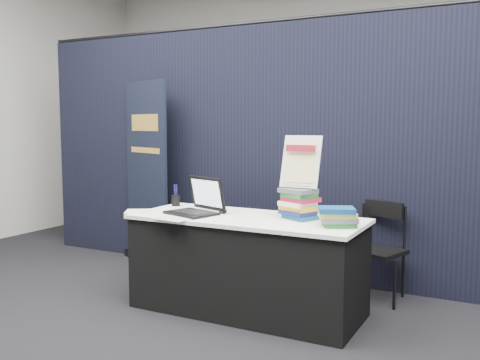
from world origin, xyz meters
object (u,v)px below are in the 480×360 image
object	(u,v)px
laptop	(195,205)
book_stack_tall	(299,204)
pullup_banner	(146,183)
stacking_chair	(379,246)
info_sign	(301,162)
book_stack_short	(338,217)
display_table	(247,264)

from	to	relation	value
laptop	book_stack_tall	size ratio (longest dim) A/B	1.53
pullup_banner	stacking_chair	size ratio (longest dim) A/B	2.34
stacking_chair	laptop	bearing A→B (deg)	-127.55
info_sign	pullup_banner	xyz separation A→B (m)	(-2.01, 0.72, -0.33)
book_stack_short	pullup_banner	bearing A→B (deg)	158.90
display_table	stacking_chair	distance (m)	1.15
stacking_chair	info_sign	bearing A→B (deg)	-105.71
pullup_banner	stacking_chair	bearing A→B (deg)	20.56
laptop	book_stack_short	xyz separation A→B (m)	(1.18, 0.00, 0.00)
book_stack_short	stacking_chair	size ratio (longest dim) A/B	0.36
display_table	book_stack_tall	world-z (taller)	book_stack_tall
display_table	laptop	world-z (taller)	laptop
pullup_banner	stacking_chair	world-z (taller)	pullup_banner
display_table	info_sign	bearing A→B (deg)	17.78
display_table	info_sign	xyz separation A→B (m)	(0.39, 0.12, 0.80)
display_table	book_stack_tall	size ratio (longest dim) A/B	6.08
laptop	book_stack_tall	bearing A→B (deg)	29.67
display_table	info_sign	world-z (taller)	info_sign
book_stack_tall	pullup_banner	world-z (taller)	pullup_banner
display_table	info_sign	distance (m)	0.90
laptop	stacking_chair	bearing A→B (deg)	52.24
book_stack_tall	book_stack_short	size ratio (longest dim) A/B	1.01
pullup_banner	laptop	bearing A→B (deg)	-15.58
info_sign	pullup_banner	distance (m)	2.16
display_table	book_stack_tall	distance (m)	0.63
display_table	stacking_chair	bearing A→B (deg)	42.89
book_stack_short	info_sign	distance (m)	0.54
book_stack_tall	stacking_chair	bearing A→B (deg)	56.67
info_sign	book_stack_tall	bearing A→B (deg)	-88.37
book_stack_short	info_sign	xyz separation A→B (m)	(-0.36, 0.19, 0.36)
pullup_banner	info_sign	bearing A→B (deg)	2.30
book_stack_tall	stacking_chair	size ratio (longest dim) A/B	0.36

